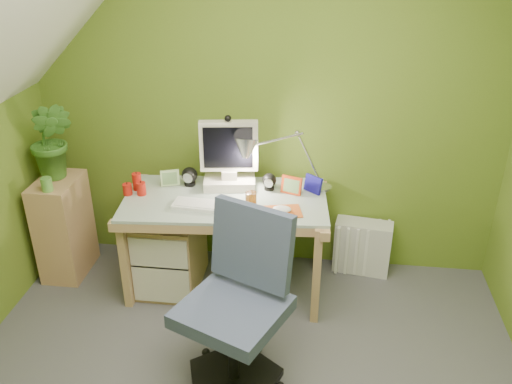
# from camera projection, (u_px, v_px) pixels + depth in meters

# --- Properties ---
(wall_back) EXTENTS (3.20, 0.01, 2.40)m
(wall_back) POSITION_uv_depth(u_px,v_px,m) (267.00, 105.00, 3.62)
(wall_back) COLOR olive
(wall_back) RESTS_ON floor
(desk) EXTENTS (1.36, 0.76, 0.70)m
(desk) POSITION_uv_depth(u_px,v_px,m) (226.00, 244.00, 3.66)
(desk) COLOR tan
(desk) RESTS_ON floor
(monitor) EXTENTS (0.43, 0.28, 0.54)m
(monitor) POSITION_uv_depth(u_px,v_px,m) (229.00, 149.00, 3.54)
(monitor) COLOR beige
(monitor) RESTS_ON desk
(speaker_left) EXTENTS (0.12, 0.12, 0.13)m
(speaker_left) POSITION_uv_depth(u_px,v_px,m) (190.00, 176.00, 3.64)
(speaker_left) COLOR black
(speaker_left) RESTS_ON desk
(speaker_right) EXTENTS (0.11, 0.11, 0.11)m
(speaker_right) POSITION_uv_depth(u_px,v_px,m) (269.00, 182.00, 3.58)
(speaker_right) COLOR black
(speaker_right) RESTS_ON desk
(keyboard) EXTENTS (0.46, 0.18, 0.02)m
(keyboard) POSITION_uv_depth(u_px,v_px,m) (209.00, 206.00, 3.38)
(keyboard) COLOR white
(keyboard) RESTS_ON desk
(mousepad) EXTENTS (0.27, 0.22, 0.01)m
(mousepad) POSITION_uv_depth(u_px,v_px,m) (282.00, 212.00, 3.33)
(mousepad) COLOR #BD531D
(mousepad) RESTS_ON desk
(mouse) EXTENTS (0.12, 0.08, 0.04)m
(mouse) POSITION_uv_depth(u_px,v_px,m) (282.00, 209.00, 3.32)
(mouse) COLOR white
(mouse) RESTS_ON mousepad
(amber_tumbler) EXTENTS (0.08, 0.08, 0.09)m
(amber_tumbler) POSITION_uv_depth(u_px,v_px,m) (251.00, 199.00, 3.39)
(amber_tumbler) COLOR brown
(amber_tumbler) RESTS_ON desk
(candle_cluster) EXTENTS (0.17, 0.16, 0.12)m
(candle_cluster) POSITION_uv_depth(u_px,v_px,m) (135.00, 184.00, 3.55)
(candle_cluster) COLOR red
(candle_cluster) RESTS_ON desk
(photo_frame_red) EXTENTS (0.14, 0.06, 0.12)m
(photo_frame_red) POSITION_uv_depth(u_px,v_px,m) (291.00, 185.00, 3.53)
(photo_frame_red) COLOR red
(photo_frame_red) RESTS_ON desk
(photo_frame_blue) EXTENTS (0.11, 0.10, 0.11)m
(photo_frame_blue) POSITION_uv_depth(u_px,v_px,m) (313.00, 184.00, 3.55)
(photo_frame_blue) COLOR navy
(photo_frame_blue) RESTS_ON desk
(photo_frame_green) EXTENTS (0.13, 0.06, 0.11)m
(photo_frame_green) POSITION_uv_depth(u_px,v_px,m) (170.00, 178.00, 3.64)
(photo_frame_green) COLOR #BBDD98
(photo_frame_green) RESTS_ON desk
(desk_lamp) EXTENTS (0.61, 0.34, 0.62)m
(desk_lamp) POSITION_uv_depth(u_px,v_px,m) (298.00, 146.00, 3.47)
(desk_lamp) COLOR #B4B5B9
(desk_lamp) RESTS_ON desk
(side_ledge) EXTENTS (0.27, 0.42, 0.73)m
(side_ledge) POSITION_uv_depth(u_px,v_px,m) (64.00, 227.00, 3.83)
(side_ledge) COLOR tan
(side_ledge) RESTS_ON floor
(potted_plant) EXTENTS (0.31, 0.26, 0.55)m
(potted_plant) POSITION_uv_depth(u_px,v_px,m) (52.00, 140.00, 3.59)
(potted_plant) COLOR #376923
(potted_plant) RESTS_ON side_ledge
(green_cup) EXTENTS (0.08, 0.08, 0.09)m
(green_cup) POSITION_uv_depth(u_px,v_px,m) (47.00, 184.00, 3.51)
(green_cup) COLOR #5D9C41
(green_cup) RESTS_ON side_ledge
(task_chair) EXTENTS (0.75, 0.75, 1.03)m
(task_chair) POSITION_uv_depth(u_px,v_px,m) (232.00, 308.00, 2.80)
(task_chair) COLOR #3A445F
(task_chair) RESTS_ON floor
(radiator) EXTENTS (0.42, 0.21, 0.40)m
(radiator) POSITION_uv_depth(u_px,v_px,m) (362.00, 247.00, 3.91)
(radiator) COLOR silver
(radiator) RESTS_ON floor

